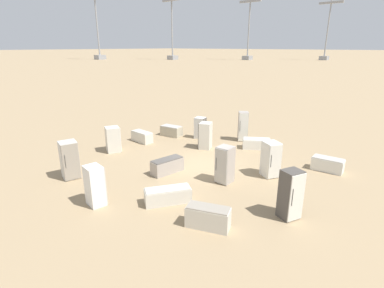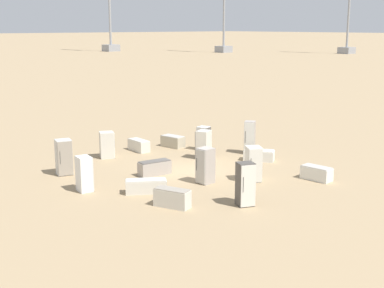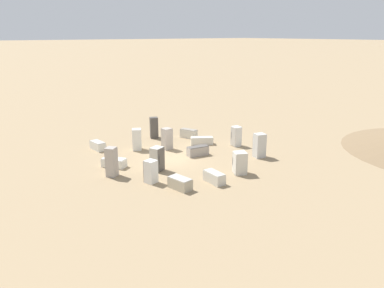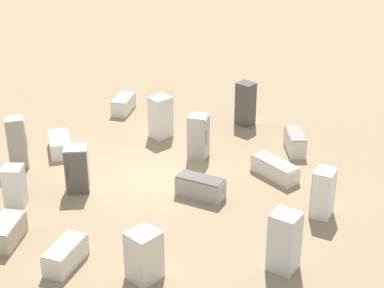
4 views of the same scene
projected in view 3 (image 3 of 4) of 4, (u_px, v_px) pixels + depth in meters
name	position (u px, v px, depth m)	size (l,w,h in m)	color
ground_plane	(172.00, 158.00, 27.31)	(1000.00, 1000.00, 0.00)	#9E8460
discarded_fridge_0	(167.00, 139.00, 29.16)	(0.68, 0.73, 1.68)	#A89E93
discarded_fridge_1	(214.00, 177.00, 22.72)	(1.52, 0.72, 0.68)	beige
discarded_fridge_2	(151.00, 171.00, 22.64)	(0.82, 0.78, 1.41)	white
discarded_fridge_3	(157.00, 159.00, 24.63)	(0.94, 0.97, 1.59)	beige
discarded_fridge_4	(202.00, 141.00, 30.59)	(1.53, 1.87, 0.61)	beige
discarded_fridge_5	(114.00, 163.00, 25.42)	(1.78, 1.51, 0.60)	silver
discarded_fridge_6	(98.00, 146.00, 29.15)	(1.51, 0.80, 0.66)	silver
discarded_fridge_7	(259.00, 145.00, 27.26)	(0.90, 0.90, 1.77)	silver
discarded_fridge_8	(137.00, 139.00, 28.99)	(1.00, 0.96, 1.68)	silver
discarded_fridge_9	(240.00, 163.00, 24.06)	(1.04, 1.04, 1.46)	beige
discarded_fridge_10	(236.00, 136.00, 30.02)	(0.79, 0.71, 1.60)	white
discarded_fridge_11	(189.00, 134.00, 32.46)	(1.60, 1.09, 0.77)	beige
discarded_fridge_12	(112.00, 162.00, 23.60)	(0.87, 0.88, 1.90)	#A89E93
discarded_fridge_13	(180.00, 183.00, 21.80)	(1.52, 0.93, 0.69)	#B2A88E
discarded_fridge_14	(154.00, 128.00, 32.32)	(0.83, 0.85, 1.82)	#4C4742
discarded_fridge_15	(198.00, 151.00, 27.76)	(0.84, 1.69, 0.71)	#A89E93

